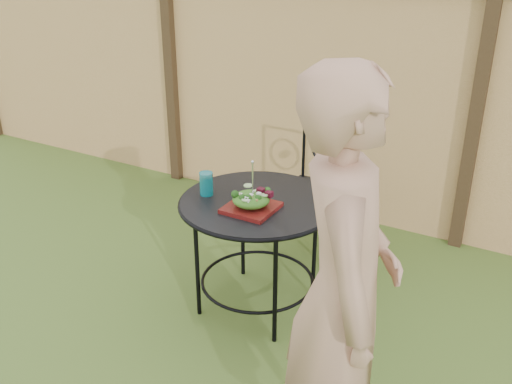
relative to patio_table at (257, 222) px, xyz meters
The scene contains 9 objects.
ground 1.02m from the patio_table, 117.38° to the right, with size 60.00×60.00×0.00m, color #2D4717.
fence 1.55m from the patio_table, 104.78° to the left, with size 8.00×0.12×1.90m.
patio_table is the anchor object (origin of this frame).
patio_chair 0.88m from the patio_table, 89.35° to the left, with size 0.46×0.46×0.95m.
diner 1.25m from the patio_table, 44.75° to the right, with size 0.65×0.43×1.78m, color #A4775E.
salad_plate 0.20m from the patio_table, 76.49° to the right, with size 0.27×0.27×0.02m, color #4F140B.
salad 0.24m from the patio_table, 76.49° to the right, with size 0.21×0.21×0.08m, color #235614.
fork 0.36m from the patio_table, 72.14° to the right, with size 0.01×0.01×0.18m, color silver.
drinking_glass 0.38m from the patio_table, 165.82° to the right, with size 0.08×0.08×0.14m, color #0B7581.
Camera 1 is at (1.86, -1.86, 2.13)m, focal length 40.00 mm.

